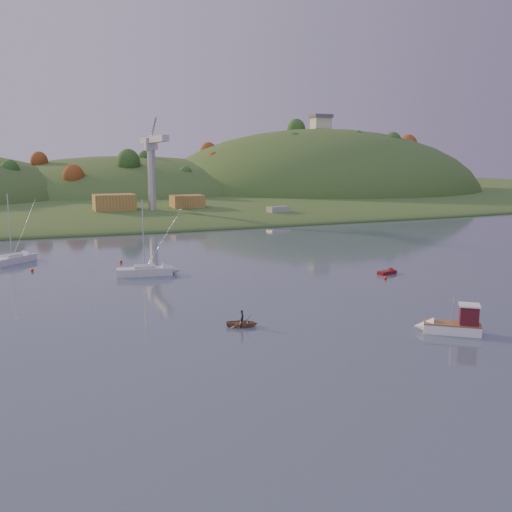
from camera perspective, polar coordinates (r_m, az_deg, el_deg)
name	(u,v)px	position (r m, az deg, el deg)	size (l,w,h in m)	color
ground	(423,359)	(51.75, 16.32, -9.90)	(500.00, 500.00, 0.00)	#324052
far_shore	(98,196)	(270.22, -15.52, 5.79)	(620.00, 220.00, 1.50)	#2C5221
shore_slope	(121,207)	(205.95, -13.40, 4.75)	(640.00, 150.00, 7.00)	#2C5221
hill_center	(128,198)	(251.83, -12.71, 5.64)	(140.00, 120.00, 36.00)	#2C5221
hill_right	(319,196)	(265.27, 6.37, 6.02)	(150.00, 130.00, 60.00)	#2C5221
hilltop_house	(321,121)	(265.22, 6.51, 13.24)	(9.00, 7.00, 6.45)	beige
hillside_trees	(112,203)	(225.68, -14.18, 5.14)	(280.00, 50.00, 32.00)	#284C1B
wharf	(162,215)	(164.64, -9.39, 4.11)	(42.00, 16.00, 2.40)	slate
shed_west	(114,203)	(162.99, -13.98, 5.16)	(11.00, 8.00, 4.80)	olive
shed_east	(187,202)	(168.22, -6.90, 5.38)	(9.00, 7.00, 4.00)	olive
dock_crane	(152,158)	(159.72, -10.32, 9.65)	(3.20, 28.00, 20.30)	#B7B7BC
fishing_boat	(448,324)	(59.67, 18.62, -6.48)	(6.23, 5.39, 4.04)	white
sailboat_near	(12,259)	(101.60, -23.22, -0.28)	(7.64, 7.47, 11.40)	white
sailboat_far	(145,270)	(85.55, -11.09, -1.43)	(8.30, 3.55, 11.15)	silver
canoe	(242,323)	(58.89, -1.39, -6.74)	(2.32, 3.24, 0.67)	#977153
paddler	(242,320)	(58.78, -1.39, -6.37)	(0.53, 0.35, 1.45)	black
red_tender	(390,272)	(87.60, 13.25, -1.56)	(3.77, 2.08, 1.22)	#620E11
work_vessel	(278,215)	(160.84, 2.24, 4.14)	(14.91, 7.38, 3.67)	#4F5867
buoy_0	(385,278)	(83.19, 12.82, -2.14)	(0.50, 0.50, 0.50)	red
buoy_1	(32,270)	(93.00, -21.48, -1.34)	(0.50, 0.50, 0.50)	red
buoy_2	(121,262)	(96.34, -13.35, -0.55)	(0.50, 0.50, 0.50)	red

